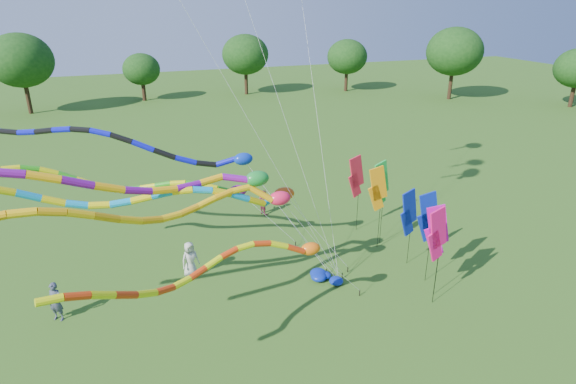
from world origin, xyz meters
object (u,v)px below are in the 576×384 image
object	(u,v)px
person_b	(56,302)
person_c	(264,202)
tube_kite_red	(231,264)
person_a	(190,259)
blue_nylon_heap	(320,277)
tube_kite_orange	(187,206)

from	to	relation	value
person_b	person_c	distance (m)	13.58
tube_kite_red	person_c	xyz separation A→B (m)	(4.90, 12.13, -3.24)
person_a	person_c	distance (m)	8.06
person_c	tube_kite_red	bearing A→B (deg)	136.92
blue_nylon_heap	person_a	xyz separation A→B (m)	(-5.75, 2.58, 0.69)
person_a	tube_kite_orange	bearing A→B (deg)	-116.70
blue_nylon_heap	person_b	distance (m)	11.66
blue_nylon_heap	tube_kite_orange	bearing A→B (deg)	-162.84
tube_kite_orange	tube_kite_red	bearing A→B (deg)	-70.73
tube_kite_orange	person_c	distance (m)	12.96
person_b	person_c	world-z (taller)	person_b
person_c	tube_kite_orange	bearing A→B (deg)	128.69
person_a	person_b	xyz separation A→B (m)	(-5.84, -1.55, -0.03)
person_c	person_b	bearing A→B (deg)	101.97
person_c	person_a	bearing A→B (deg)	115.48
tube_kite_red	person_a	distance (m)	7.03
tube_kite_orange	person_a	world-z (taller)	tube_kite_orange
blue_nylon_heap	person_c	size ratio (longest dim) A/B	0.97
person_b	blue_nylon_heap	bearing A→B (deg)	25.23
tube_kite_orange	person_c	xyz separation A→B (m)	(6.04, 10.36, -4.90)
person_b	person_c	xyz separation A→B (m)	(11.38, 7.40, -0.10)
tube_kite_red	blue_nylon_heap	size ratio (longest dim) A/B	7.88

